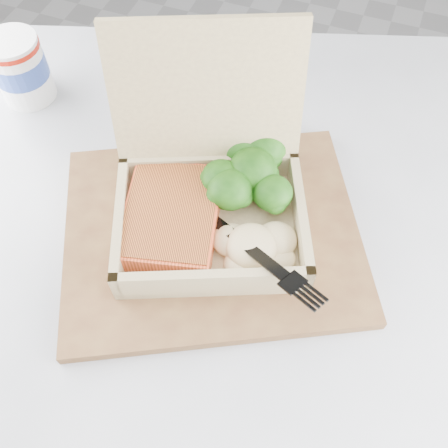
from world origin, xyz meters
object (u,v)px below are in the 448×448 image
at_px(serving_tray, 212,232).
at_px(takeout_container, 210,183).
at_px(paper_cup, 20,67).
at_px(cafe_table, 221,318).

distance_m(serving_tray, takeout_container, 0.06).
bearing_deg(serving_tray, paper_cup, 158.55).
height_order(cafe_table, serving_tray, serving_tray).
bearing_deg(serving_tray, cafe_table, -51.72).
height_order(takeout_container, paper_cup, takeout_container).
relative_size(cafe_table, serving_tray, 3.04).
height_order(serving_tray, paper_cup, paper_cup).
relative_size(cafe_table, paper_cup, 11.05).
xyz_separation_m(cafe_table, paper_cup, (-0.35, 0.15, 0.24)).
xyz_separation_m(cafe_table, serving_tray, (-0.02, 0.02, 0.20)).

